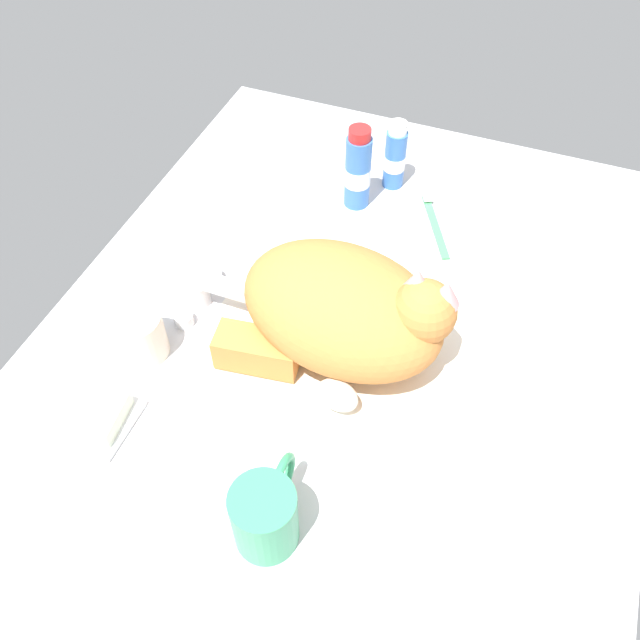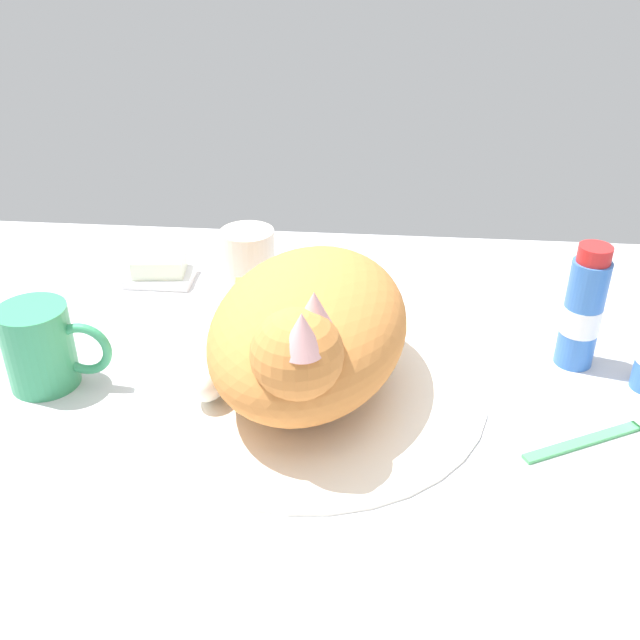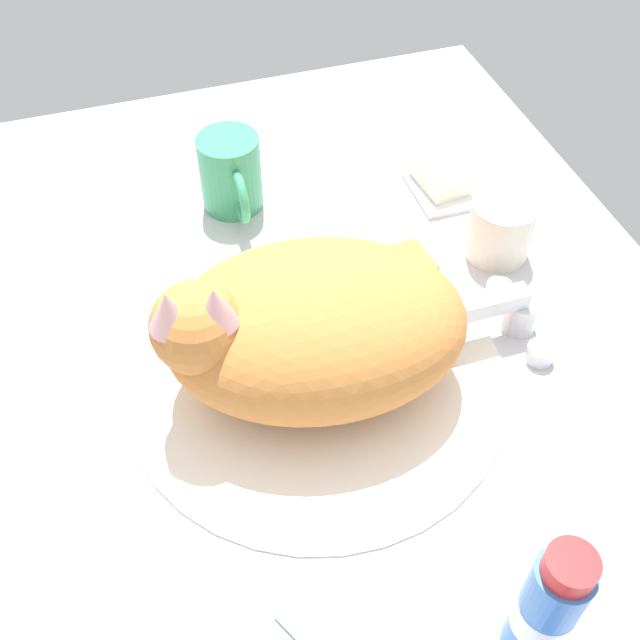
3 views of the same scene
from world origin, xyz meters
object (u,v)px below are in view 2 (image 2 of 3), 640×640
rinse_cup (248,255)px  toothbrush (599,435)px  faucet (326,279)px  soap_bar (159,265)px  toothpaste_bottle (583,311)px  cat (305,331)px  coffee_mug (42,347)px

rinse_cup → toothbrush: rinse_cup is taller
faucet → rinse_cup: bearing=157.9°
faucet → toothbrush: (28.84, -26.29, -2.12)cm
faucet → rinse_cup: (-11.00, 4.46, 0.91)cm
soap_bar → toothbrush: bearing=-29.2°
toothbrush → rinse_cup: bearing=142.3°
rinse_cup → toothpaste_bottle: 43.77cm
faucet → cat: size_ratio=0.39×
soap_bar → toothpaste_bottle: size_ratio=0.48×
toothpaste_bottle → toothbrush: 14.91cm
coffee_mug → rinse_cup: coffee_mug is taller
toothbrush → toothpaste_bottle: bearing=88.8°
cat → soap_bar: 33.30cm
faucet → toothbrush: 39.09cm
rinse_cup → toothbrush: 50.42cm
soap_bar → faucet: bearing=-6.7°
coffee_mug → toothpaste_bottle: toothpaste_bottle is taller
toothpaste_bottle → coffee_mug: bearing=-170.8°
rinse_cup → soap_bar: rinse_cup is taller
cat → rinse_cup: 28.05cm
cat → toothpaste_bottle: cat is taller
faucet → toothbrush: size_ratio=0.85×
coffee_mug → toothbrush: (57.13, -4.27, -4.13)cm
faucet → toothpaste_bottle: (29.12, -12.75, 4.09)cm
soap_bar → rinse_cup: bearing=8.3°
coffee_mug → toothpaste_bottle: bearing=9.2°
cat → faucet: bearing=89.0°
faucet → toothpaste_bottle: bearing=-23.6°
faucet → coffee_mug: size_ratio=1.03×
coffee_mug → toothbrush: size_ratio=0.83×
coffee_mug → toothbrush: coffee_mug is taller
coffee_mug → rinse_cup: size_ratio=1.60×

